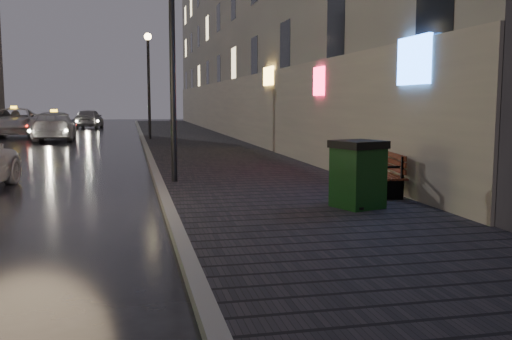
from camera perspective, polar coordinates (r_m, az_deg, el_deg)
The scene contains 11 objects.
ground at distance 7.80m, azimuth -18.44°, elevation -8.60°, with size 120.00×120.00×0.00m, color black.
sidewalk at distance 28.71m, azimuth -6.38°, elevation 2.91°, with size 4.60×58.00×0.15m, color black.
curb at distance 28.55m, azimuth -11.18°, elevation 2.81°, with size 0.20×58.00×0.15m, color slate.
building_near at distance 33.38m, azimuth -1.65°, elevation 14.56°, with size 1.80×50.00×13.00m, color #605B54.
lamp_near at distance 13.60m, azimuth -8.39°, elevation 12.95°, with size 0.36×0.36×5.28m.
lamp_far at distance 29.53m, azimuth -10.69°, elevation 9.58°, with size 0.36×0.36×5.28m.
bench at distance 11.95m, azimuth 12.74°, elevation -0.30°, with size 0.81×1.73×0.85m.
trash_bin at distance 10.29m, azimuth 10.15°, elevation -0.35°, with size 1.00×1.00×1.20m.
taxi_mid at distance 32.03m, azimuth -19.50°, elevation 4.17°, with size 2.08×5.12×1.49m, color silver.
taxi_far at distance 36.91m, azimuth -23.01°, elevation 4.44°, with size 2.71×5.88×1.63m, color silver.
car_far at distance 45.63m, azimuth -16.35°, elevation 4.96°, with size 1.74×4.31×1.47m, color gray.
Camera 1 is at (0.84, -7.48, 2.03)m, focal length 40.00 mm.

